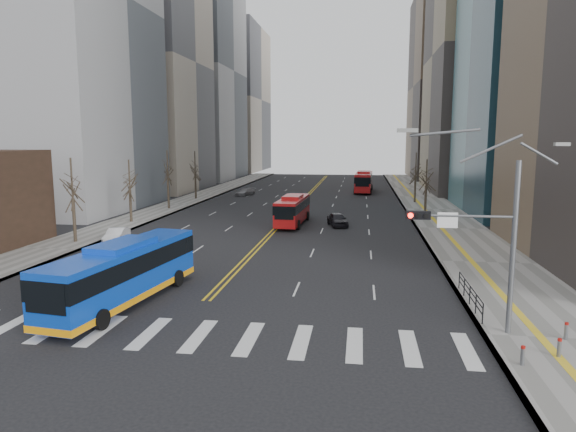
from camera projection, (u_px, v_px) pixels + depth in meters
The scene contains 17 objects.
ground at pixel (174, 334), 23.64m from camera, with size 220.00×220.00×0.00m, color black.
sidewalk_right at pixel (432, 209), 65.26m from camera, with size 7.00×130.00×0.15m, color slate.
sidewalk_left at pixel (176, 205), 69.98m from camera, with size 5.00×130.00×0.15m, color slate.
crosswalk at pixel (174, 334), 23.64m from camera, with size 26.70×4.00×0.01m.
centerline at pixel (304, 199), 77.49m from camera, with size 0.55×100.00×0.01m.
office_towers at pixel (314, 50), 87.16m from camera, with size 83.00×134.00×58.00m.
signal_mast at pixel (481, 231), 22.96m from camera, with size 5.37×0.37×9.39m.
pedestrian_railing at pixel (470, 292), 27.40m from camera, with size 0.06×6.06×1.02m.
bollards at pixel (550, 344), 21.13m from camera, with size 2.87×3.17×0.78m.
street_trees at pixel (221, 176), 57.75m from camera, with size 35.20×47.20×7.60m.
blue_bus at pixel (124, 271), 27.88m from camera, with size 4.07×12.04×3.44m.
red_bus_near at pixel (293, 208), 53.87m from camera, with size 2.80×9.79×3.12m.
red_bus_far at pixel (364, 180), 87.34m from camera, with size 3.23×11.40×3.58m.
car_white at pixel (117, 236), 44.47m from camera, with size 1.37×3.93×1.29m, color silver.
car_dark_mid at pixel (337, 219), 53.13m from camera, with size 1.62×4.04×1.38m, color black.
car_silver at pixel (245, 192), 82.01m from camera, with size 1.63×4.02×1.17m, color gray.
car_dark_far at pixel (362, 181), 102.97m from camera, with size 2.21×4.79×1.33m, color black.
Camera 1 is at (8.38, -21.60, 8.90)m, focal length 32.00 mm.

